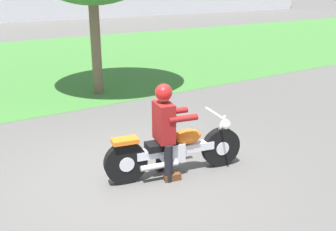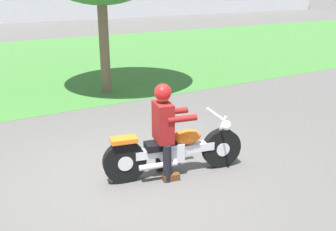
% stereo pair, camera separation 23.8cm
% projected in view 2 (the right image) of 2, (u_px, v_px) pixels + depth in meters
% --- Properties ---
extents(ground, '(120.00, 120.00, 0.00)m').
position_uv_depth(ground, '(136.00, 175.00, 5.59)').
color(ground, '#565451').
extents(grass_verge, '(60.00, 12.00, 0.01)m').
position_uv_depth(grass_verge, '(19.00, 64.00, 13.27)').
color(grass_verge, '#3D7533').
rests_on(grass_verge, ground).
extents(motorcycle_lead, '(2.09, 0.74, 0.86)m').
position_uv_depth(motorcycle_lead, '(175.00, 150.00, 5.52)').
color(motorcycle_lead, black).
rests_on(motorcycle_lead, ground).
extents(rider_lead, '(0.61, 0.53, 1.38)m').
position_uv_depth(rider_lead, '(164.00, 124.00, 5.33)').
color(rider_lead, black).
rests_on(rider_lead, ground).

